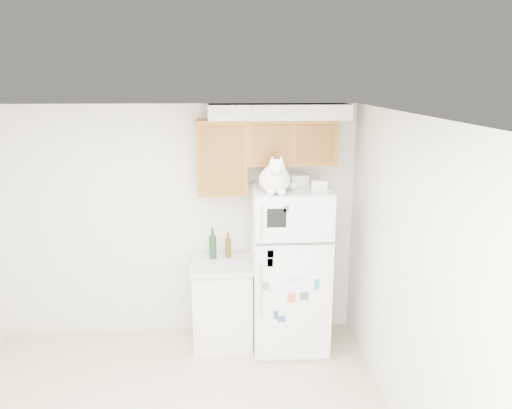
{
  "coord_description": "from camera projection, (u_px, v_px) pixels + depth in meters",
  "views": [
    {
      "loc": [
        0.53,
        -3.16,
        2.75
      ],
      "look_at": [
        0.83,
        1.55,
        1.55
      ],
      "focal_mm": 35.0,
      "sensor_mm": 36.0,
      "label": 1
    }
  ],
  "objects": [
    {
      "name": "room_shell",
      "position": [
        168.0,
        234.0,
        3.53
      ],
      "size": [
        3.84,
        4.04,
        2.52
      ],
      "color": "silver",
      "rests_on": "ground_plane"
    },
    {
      "name": "refrigerator",
      "position": [
        290.0,
        269.0,
        5.12
      ],
      "size": [
        0.76,
        0.78,
        1.7
      ],
      "color": "white",
      "rests_on": "ground_plane"
    },
    {
      "name": "base_counter",
      "position": [
        223.0,
        302.0,
        5.24
      ],
      "size": [
        0.64,
        0.64,
        0.92
      ],
      "color": "white",
      "rests_on": "ground_plane"
    },
    {
      "name": "cat",
      "position": [
        275.0,
        178.0,
        4.65
      ],
      "size": [
        0.37,
        0.54,
        0.38
      ],
      "color": "white",
      "rests_on": "refrigerator"
    },
    {
      "name": "storage_box_back",
      "position": [
        298.0,
        180.0,
        5.04
      ],
      "size": [
        0.2,
        0.16,
        0.1
      ],
      "primitive_type": "cube",
      "rotation": [
        0.0,
        0.0,
        0.19
      ],
      "color": "white",
      "rests_on": "refrigerator"
    },
    {
      "name": "storage_box_front",
      "position": [
        319.0,
        185.0,
        4.83
      ],
      "size": [
        0.16,
        0.12,
        0.09
      ],
      "primitive_type": "cube",
      "rotation": [
        0.0,
        0.0,
        -0.06
      ],
      "color": "white",
      "rests_on": "refrigerator"
    },
    {
      "name": "bottle_green",
      "position": [
        213.0,
        243.0,
        5.18
      ],
      "size": [
        0.08,
        0.08,
        0.33
      ],
      "primitive_type": null,
      "color": "#19381E",
      "rests_on": "base_counter"
    },
    {
      "name": "bottle_amber",
      "position": [
        228.0,
        245.0,
        5.22
      ],
      "size": [
        0.06,
        0.06,
        0.28
      ],
      "primitive_type": null,
      "color": "#593814",
      "rests_on": "base_counter"
    }
  ]
}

